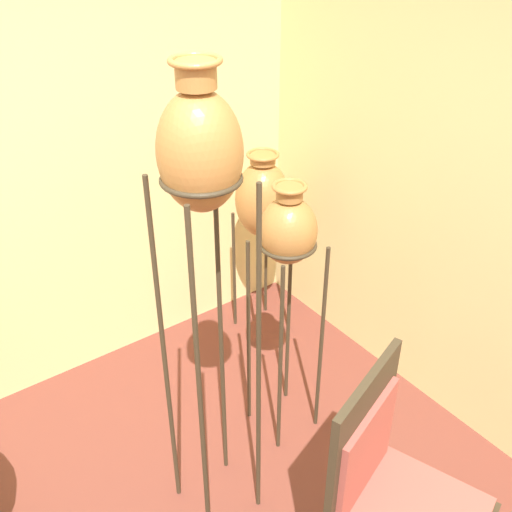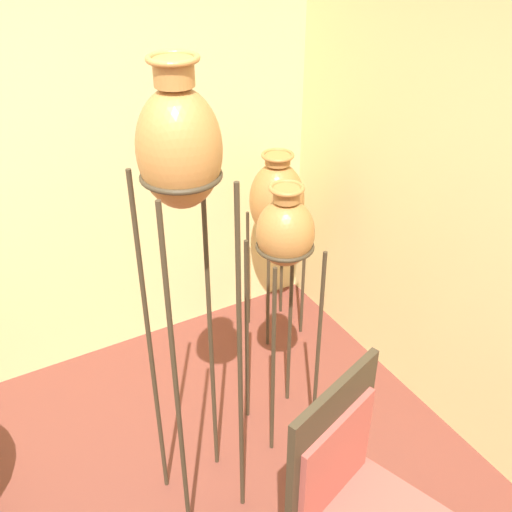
% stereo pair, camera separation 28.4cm
% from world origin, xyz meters
% --- Properties ---
extents(vase_stand_tall, '(0.29, 0.29, 2.06)m').
position_xyz_m(vase_stand_tall, '(0.66, 0.72, 1.70)').
color(vase_stand_tall, '#382D1E').
rests_on(vase_stand_tall, ground_plane).
extents(vase_stand_medium, '(0.28, 0.28, 1.41)m').
position_xyz_m(vase_stand_medium, '(1.21, 0.93, 1.15)').
color(vase_stand_medium, '#382D1E').
rests_on(vase_stand_medium, ground_plane).
extents(vase_stand_short, '(0.32, 0.32, 1.22)m').
position_xyz_m(vase_stand_short, '(1.61, 1.64, 0.92)').
color(vase_stand_short, '#382D1E').
rests_on(vase_stand_short, ground_plane).
extents(chair, '(0.64, 0.64, 1.10)m').
position_xyz_m(chair, '(0.95, -0.02, 0.63)').
color(chair, '#382D1E').
rests_on(chair, ground_plane).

